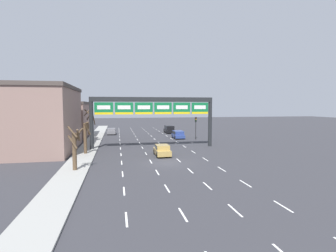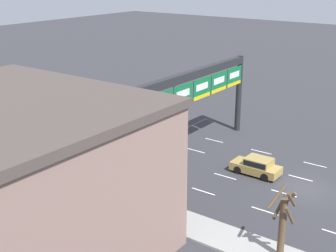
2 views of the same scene
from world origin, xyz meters
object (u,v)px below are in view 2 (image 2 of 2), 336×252
sign_gantry (190,92)px  traffic_light_near_gantry (174,89)px  tree_bare_second (39,136)px  suv_blue (142,111)px  suv_black (79,95)px  car_gold (257,166)px  tree_bare_closest (283,221)px  tree_bare_third (156,180)px

sign_gantry → traffic_light_near_gantry: bearing=41.8°
traffic_light_near_gantry → tree_bare_second: tree_bare_second is taller
suv_blue → tree_bare_second: (-16.27, -2.82, 2.41)m
suv_blue → tree_bare_second: bearing=-170.2°
suv_blue → suv_black: (0.28, 10.33, 0.13)m
sign_gantry → car_gold: 8.30m
suv_blue → tree_bare_closest: bearing=-124.2°
traffic_light_near_gantry → tree_bare_third: tree_bare_third is taller
car_gold → suv_black: 28.08m
suv_black → car_gold: bearing=-103.2°
car_gold → tree_bare_second: 17.62m
car_gold → traffic_light_near_gantry: traffic_light_near_gantry is taller
traffic_light_near_gantry → tree_bare_second: (-19.15, -0.56, 0.19)m
tree_bare_third → suv_black: bearing=56.8°
suv_black → tree_bare_second: tree_bare_second is taller
suv_blue → tree_bare_third: bearing=-138.0°
traffic_light_near_gantry → tree_bare_third: bearing=-147.4°
suv_blue → suv_black: bearing=88.5°
sign_gantry → traffic_light_near_gantry: size_ratio=4.38×
tree_bare_second → tree_bare_third: bearing=-87.7°
suv_black → tree_bare_closest: size_ratio=1.09×
suv_black → tree_bare_second: size_ratio=0.78×
tree_bare_second → traffic_light_near_gantry: bearing=1.7°
sign_gantry → suv_blue: bearing=58.9°
suv_blue → tree_bare_closest: 28.16m
tree_bare_second → tree_bare_third: 11.46m
traffic_light_near_gantry → tree_bare_second: bearing=-178.3°
suv_blue → traffic_light_near_gantry: 4.28m
suv_blue → tree_bare_third: size_ratio=0.95×
tree_bare_second → tree_bare_third: size_ratio=1.46×
suv_blue → car_gold: size_ratio=1.01×
tree_bare_closest → suv_blue: bearing=55.8°
car_gold → traffic_light_near_gantry: (9.01, 14.75, 2.30)m
car_gold → tree_bare_second: bearing=125.6°
suv_blue → suv_black: suv_black is taller
traffic_light_near_gantry → tree_bare_closest: 28.12m
sign_gantry → tree_bare_closest: (-9.47, -12.72, -3.55)m
suv_black → tree_bare_second: 21.25m
suv_black → traffic_light_near_gantry: 13.02m
sign_gantry → tree_bare_third: (-9.47, -3.71, -3.52)m
tree_bare_second → tree_bare_third: (0.45, -11.42, -0.83)m
sign_gantry → tree_bare_second: size_ratio=3.05×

